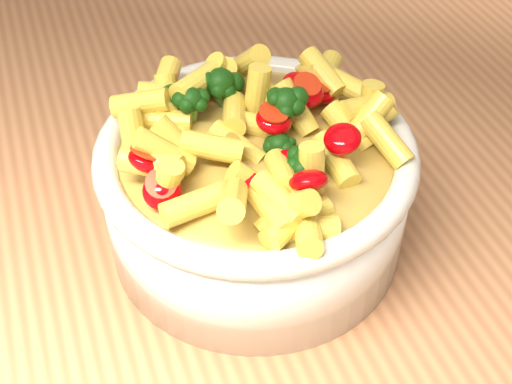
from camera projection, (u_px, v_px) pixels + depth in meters
name	position (u px, v px, depth m)	size (l,w,h in m)	color
table	(328.00, 225.00, 0.69)	(1.20, 0.80, 0.90)	#BE7E51
serving_bowl	(256.00, 191.00, 0.51)	(0.22, 0.22, 0.10)	silver
pasta_salad	(256.00, 126.00, 0.47)	(0.17, 0.17, 0.04)	#FDDA50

